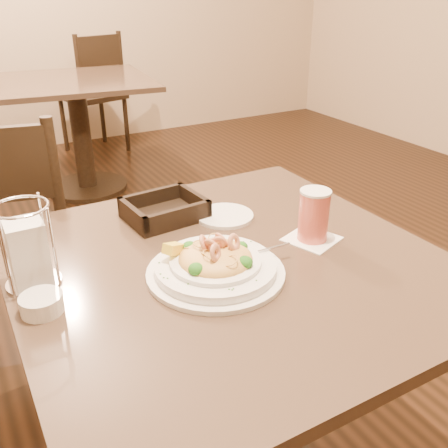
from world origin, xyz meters
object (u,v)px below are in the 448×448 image
side_plate (225,216)px  main_table (228,343)px  drink_glass (314,216)px  butter_ramekin (42,304)px  napkin_caddy (28,251)px  background_table (79,116)px  dining_chair_far (94,91)px  dining_chair_near (10,240)px  pasta_bowl (215,264)px  bread_basket (165,211)px

side_plate → main_table: bearing=-117.4°
drink_glass → butter_ramekin: drink_glass is taller
main_table → napkin_caddy: 0.51m
background_table → napkin_caddy: (-0.66, -2.25, 0.30)m
drink_glass → side_plate: bearing=120.0°
dining_chair_far → side_plate: bearing=66.0°
main_table → butter_ramekin: 0.46m
dining_chair_near → pasta_bowl: bearing=122.8°
main_table → pasta_bowl: bearing=-144.2°
bread_basket → side_plate: size_ratio=1.36×
dining_chair_near → dining_chair_far: 2.49m
butter_ramekin → side_plate: bearing=20.7°
drink_glass → side_plate: (-0.12, 0.21, -0.06)m
bread_basket → napkin_caddy: (-0.35, -0.15, 0.05)m
dining_chair_near → dining_chair_far: size_ratio=1.00×
main_table → bread_basket: bearing=97.5°
butter_ramekin → dining_chair_near: bearing=88.7°
napkin_caddy → side_plate: (0.49, 0.08, -0.07)m
dining_chair_near → drink_glass: (0.59, -0.82, 0.29)m
background_table → dining_chair_far: (0.32, 0.74, 0.00)m
dining_chair_near → background_table: bearing=-100.3°
pasta_bowl → dining_chair_near: bearing=110.7°
background_table → bread_basket: 2.14m
pasta_bowl → bread_basket: bearing=86.6°
side_plate → napkin_caddy: bearing=-170.7°
side_plate → bread_basket: bearing=151.5°
dining_chair_near → napkin_caddy: (-0.01, -0.70, 0.30)m
drink_glass → bread_basket: bearing=132.3°
background_table → drink_glass: bearing=-91.2°
dining_chair_near → butter_ramekin: (-0.02, -0.80, 0.25)m
pasta_bowl → background_table: bearing=82.4°
pasta_bowl → drink_glass: size_ratio=2.26×
pasta_bowl → bread_basket: 0.31m
dining_chair_near → napkin_caddy: bearing=101.0°
dining_chair_far → bread_basket: bearing=63.1°
dining_chair_near → side_plate: (0.47, -0.62, 0.23)m
napkin_caddy → dining_chair_far: bearing=72.0°
dining_chair_far → side_plate: (-0.48, -2.92, 0.23)m
napkin_caddy → drink_glass: bearing=-11.8°
dining_chair_near → side_plate: dining_chair_near is taller
background_table → dining_chair_far: 0.81m
bread_basket → background_table: bearing=81.8°
background_table → dining_chair_near: bearing=-112.4°
background_table → butter_ramekin: butter_ramekin is taller
pasta_bowl → napkin_caddy: size_ratio=1.84×
butter_ramekin → drink_glass: bearing=-1.8°
dining_chair_far → drink_glass: (-0.37, -3.12, 0.29)m
dining_chair_near → napkin_caddy: dining_chair_near is taller
pasta_bowl → side_plate: 0.28m
dining_chair_near → pasta_bowl: 0.94m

